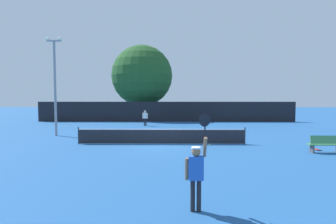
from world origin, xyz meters
name	(u,v)px	position (x,y,z in m)	size (l,w,h in m)	color
ground_plane	(161,144)	(0.00, 0.00, 0.00)	(120.00, 120.00, 0.00)	#235693
tennis_net	(161,136)	(0.00, 0.00, 0.51)	(10.62, 0.08, 1.07)	#232328
perimeter_fence	(166,112)	(0.00, 15.02, 1.20)	(30.94, 0.12, 2.40)	black
player_serving	(196,169)	(1.28, -9.77, 1.12)	(0.67, 0.40, 2.54)	blue
player_receiving	(145,117)	(-2.06, 10.35, 0.95)	(0.57, 0.23, 1.57)	white
tennis_ball	(210,145)	(2.99, -0.51, 0.03)	(0.07, 0.07, 0.07)	#CCE033
spare_racket	(317,149)	(8.84, -1.72, 0.02)	(0.28, 0.52, 0.04)	black
courtside_bench	(326,144)	(8.86, -2.56, 0.48)	(1.80, 0.44, 0.95)	#478C4C
light_pole	(55,80)	(-8.25, 3.50, 4.30)	(1.18, 0.28, 7.48)	gray
large_tree	(142,76)	(-3.32, 19.10, 5.83)	(8.16, 8.16, 9.92)	brown
parked_car_near	(183,111)	(2.36, 23.09, 0.78)	(2.33, 4.38, 1.69)	navy
parked_car_mid	(215,112)	(7.05, 22.05, 0.78)	(2.30, 4.36, 1.69)	red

